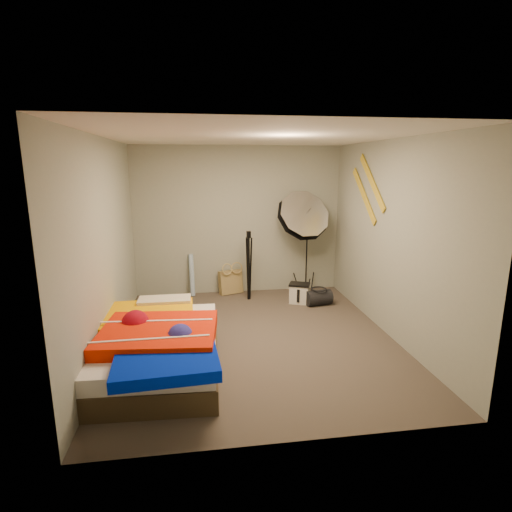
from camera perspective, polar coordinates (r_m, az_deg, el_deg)
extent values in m
plane|color=#493F36|center=(5.25, -0.13, -11.66)|extent=(4.00, 4.00, 0.00)
plane|color=silver|center=(4.79, -0.15, 16.70)|extent=(4.00, 4.00, 0.00)
plane|color=gray|center=(6.83, -2.55, 5.02)|extent=(3.50, 0.00, 3.50)
plane|color=gray|center=(2.96, 5.42, -5.47)|extent=(3.50, 0.00, 3.50)
plane|color=gray|center=(4.94, -20.69, 1.17)|extent=(0.00, 4.00, 4.00)
plane|color=gray|center=(5.40, 18.59, 2.27)|extent=(0.00, 4.00, 4.00)
cube|color=tan|center=(6.94, -3.64, -3.72)|extent=(0.44, 0.31, 0.42)
cylinder|color=#548BC1|center=(6.88, -9.16, -2.70)|extent=(0.10, 0.21, 0.71)
cube|color=silver|center=(6.51, 6.20, -5.40)|extent=(0.36, 0.31, 0.30)
cylinder|color=black|center=(6.45, 8.94, -5.89)|extent=(0.43, 0.30, 0.24)
cube|color=gold|center=(5.85, 16.25, 10.11)|extent=(0.02, 0.91, 0.78)
cube|color=gold|center=(6.09, 15.16, 8.38)|extent=(0.02, 0.91, 0.78)
cube|color=#40321E|center=(4.61, -13.83, -14.04)|extent=(1.37, 1.90, 0.24)
cube|color=silver|center=(4.53, -13.97, -11.74)|extent=(1.33, 1.86, 0.17)
cube|color=#EEA800|center=(4.88, -15.02, -8.42)|extent=(1.04, 0.92, 0.13)
cube|color=red|center=(4.34, -13.70, -10.83)|extent=(1.25, 1.08, 0.15)
cube|color=#001DCB|center=(3.84, -12.65, -14.52)|extent=(0.97, 0.80, 0.11)
cube|color=pink|center=(5.19, -12.91, -6.56)|extent=(0.65, 0.30, 0.13)
cylinder|color=black|center=(6.96, 7.25, 0.60)|extent=(0.02, 0.02, 1.43)
cube|color=black|center=(6.85, 7.40, 6.09)|extent=(0.05, 0.05, 0.09)
cone|color=white|center=(6.69, 6.59, 5.56)|extent=(1.05, 0.71, 1.05)
cylinder|color=black|center=(6.54, -1.04, -1.86)|extent=(0.04, 0.04, 1.04)
cube|color=black|center=(6.41, -1.06, 3.09)|extent=(0.07, 0.07, 0.11)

